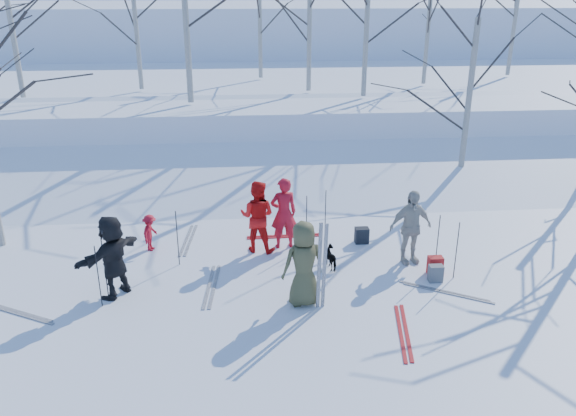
{
  "coord_description": "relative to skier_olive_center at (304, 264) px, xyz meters",
  "views": [
    {
      "loc": [
        -1.02,
        -10.44,
        5.95
      ],
      "look_at": [
        0.0,
        1.5,
        1.3
      ],
      "focal_mm": 35.0,
      "sensor_mm": 36.0,
      "label": 1
    }
  ],
  "objects": [
    {
      "name": "ski_pole_g",
      "position": [
        3.16,
        1.2,
        -0.22
      ],
      "size": [
        0.02,
        0.02,
        1.34
      ],
      "primitive_type": "cylinder",
      "color": "black",
      "rests_on": "ground"
    },
    {
      "name": "ski_pair_f",
      "position": [
        -2.58,
        3.3,
        -0.88
      ],
      "size": [
        0.52,
        1.93,
        0.02
      ],
      "primitive_type": null,
      "rotation": [
        0.0,
        0.0,
        -0.08
      ],
      "color": "silver",
      "rests_on": "ground"
    },
    {
      "name": "birch_plateau_i",
      "position": [
        6.78,
        14.07,
        3.58
      ],
      "size": [
        3.78,
        3.78,
        4.54
      ],
      "primitive_type": null,
      "color": "silver",
      "rests_on": "snow_plateau"
    },
    {
      "name": "skier_cream_east",
      "position": [
        2.65,
        1.64,
        -0.0
      ],
      "size": [
        1.1,
        0.63,
        1.77
      ],
      "primitive_type": "imported",
      "rotation": [
        0.0,
        0.0,
        0.2
      ],
      "color": "beige",
      "rests_on": "ground"
    },
    {
      "name": "ground",
      "position": [
        -0.14,
        0.53,
        -0.89
      ],
      "size": [
        120.0,
        120.0,
        0.0
      ],
      "primitive_type": "plane",
      "color": "white",
      "rests_on": "ground"
    },
    {
      "name": "ski_pole_e",
      "position": [
        -2.68,
        1.95,
        -0.22
      ],
      "size": [
        0.02,
        0.02,
        1.34
      ],
      "primitive_type": "cylinder",
      "color": "black",
      "rests_on": "ground"
    },
    {
      "name": "backpack_red",
      "position": [
        3.08,
        1.0,
        -0.68
      ],
      "size": [
        0.32,
        0.22,
        0.42
      ],
      "primitive_type": "cube",
      "color": "red",
      "rests_on": "ground"
    },
    {
      "name": "skier_red_seated",
      "position": [
        -3.44,
        2.82,
        -0.43
      ],
      "size": [
        0.49,
        0.66,
        0.92
      ],
      "primitive_type": "imported",
      "rotation": [
        0.0,
        0.0,
        1.29
      ],
      "color": "#B11020",
      "rests_on": "ground"
    },
    {
      "name": "ski_pole_b",
      "position": [
        -4.06,
        0.22,
        -0.22
      ],
      "size": [
        0.02,
        0.02,
        1.34
      ],
      "primitive_type": "cylinder",
      "color": "black",
      "rests_on": "ground"
    },
    {
      "name": "birch_plateau_f",
      "position": [
        -9.3,
        12.1,
        4.28
      ],
      "size": [
        4.76,
        4.76,
        5.95
      ],
      "primitive_type": null,
      "color": "silver",
      "rests_on": "snow_plateau"
    },
    {
      "name": "backpack_grey",
      "position": [
        2.98,
        0.67,
        -0.7
      ],
      "size": [
        0.3,
        0.2,
        0.38
      ],
      "primitive_type": "cube",
      "color": "#595C61",
      "rests_on": "ground"
    },
    {
      "name": "snow_ramp",
      "position": [
        -0.14,
        7.53,
        -0.74
      ],
      "size": [
        70.0,
        9.49,
        4.12
      ],
      "primitive_type": "cube",
      "rotation": [
        0.3,
        0.0,
        0.0
      ],
      "color": "white",
      "rests_on": "ground"
    },
    {
      "name": "ski_pair_d",
      "position": [
        -5.71,
        0.11,
        -0.88
      ],
      "size": [
        1.79,
        2.07,
        0.02
      ],
      "primitive_type": null,
      "rotation": [
        0.0,
        0.0,
        1.07
      ],
      "color": "silver",
      "rests_on": "ground"
    },
    {
      "name": "skier_olive_center",
      "position": [
        0.0,
        0.0,
        0.0
      ],
      "size": [
        0.98,
        0.77,
        1.78
      ],
      "primitive_type": "imported",
      "rotation": [
        0.0,
        0.0,
        3.4
      ],
      "color": "#48482B",
      "rests_on": "ground"
    },
    {
      "name": "ski_pair_e",
      "position": [
        -0.14,
        3.33,
        -0.88
      ],
      "size": [
        0.28,
        1.91,
        0.02
      ],
      "primitive_type": null,
      "rotation": [
        0.0,
        0.0,
        1.59
      ],
      "color": "#AD181B",
      "rests_on": "ground"
    },
    {
      "name": "birch_edge_e",
      "position": [
        5.88,
        6.88,
        1.72
      ],
      "size": [
        4.25,
        4.25,
        5.22
      ],
      "primitive_type": null,
      "color": "silver",
      "rests_on": "ground"
    },
    {
      "name": "backpack_dark",
      "position": [
        1.79,
        2.79,
        -0.69
      ],
      "size": [
        0.34,
        0.24,
        0.4
      ],
      "primitive_type": "cube",
      "color": "black",
      "rests_on": "ground"
    },
    {
      "name": "skier_grey_west",
      "position": [
        -3.85,
        0.68,
        -0.0
      ],
      "size": [
        1.36,
        1.65,
        1.77
      ],
      "primitive_type": "imported",
      "rotation": [
        0.0,
        0.0,
        4.11
      ],
      "color": "black",
      "rests_on": "ground"
    },
    {
      "name": "ski_pole_c",
      "position": [
        0.37,
        2.69,
        -0.22
      ],
      "size": [
        0.02,
        0.02,
        1.34
      ],
      "primitive_type": "cylinder",
      "color": "black",
      "rests_on": "ground"
    },
    {
      "name": "birch_plateau_d",
      "position": [
        3.55,
        11.32,
        4.03
      ],
      "size": [
        4.41,
        4.41,
        5.45
      ],
      "primitive_type": null,
      "color": "silver",
      "rests_on": "snow_plateau"
    },
    {
      "name": "skier_redor_behind",
      "position": [
        -0.83,
        2.59,
        0.0
      ],
      "size": [
        1.03,
        0.91,
        1.78
      ],
      "primitive_type": "imported",
      "rotation": [
        0.0,
        0.0,
        2.83
      ],
      "color": "red",
      "rests_on": "ground"
    },
    {
      "name": "upright_ski_left",
      "position": [
        0.28,
        -0.25,
        0.06
      ],
      "size": [
        0.09,
        0.16,
        1.9
      ],
      "primitive_type": "cube",
      "rotation": [
        0.07,
        0.0,
        0.12
      ],
      "color": "silver",
      "rests_on": "ground"
    },
    {
      "name": "snow_plateau",
      "position": [
        -0.14,
        17.53,
        0.11
      ],
      "size": [
        70.0,
        18.0,
        2.2
      ],
      "primitive_type": "cube",
      "color": "white",
      "rests_on": "ground"
    },
    {
      "name": "dog",
      "position": [
        0.84,
        1.5,
        -0.64
      ],
      "size": [
        0.42,
        0.64,
        0.5
      ],
      "primitive_type": "imported",
      "rotation": [
        0.0,
        0.0,
        3.41
      ],
      "color": "black",
      "rests_on": "ground"
    },
    {
      "name": "birch_plateau_e",
      "position": [
        1.61,
        12.7,
        3.94
      ],
      "size": [
        4.28,
        4.28,
        5.25
      ],
      "primitive_type": null,
      "color": "silver",
      "rests_on": "snow_plateau"
    },
    {
      "name": "ski_pair_c",
      "position": [
        -1.89,
        0.84,
        -0.88
      ],
      "size": [
        0.49,
        1.93,
        0.02
      ],
      "primitive_type": null,
      "rotation": [
        0.0,
        0.0,
        -0.08
      ],
      "color": "silver",
      "rests_on": "ground"
    },
    {
      "name": "birch_plateau_a",
      "position": [
        -0.16,
        16.5,
        4.06
      ],
      "size": [
        4.44,
        4.44,
        5.49
      ],
      "primitive_type": null,
      "color": "silver",
      "rests_on": "snow_plateau"
    },
    {
      "name": "ski_pair_a",
      "position": [
        3.05,
        0.16,
        -0.88
      ],
      "size": [
        1.89,
        2.08,
        0.02
      ],
      "primitive_type": null,
      "rotation": [
        0.0,
        0.0,
        1.02
      ],
      "color": "silver",
      "rests_on": "ground"
    },
    {
      "name": "ski_pole_f",
      "position": [
        0.89,
        3.05,
        -0.22
      ],
      "size": [
        0.02,
        0.02,
        1.34
      ],
      "primitive_type": "cylinder",
      "color": "black",
      "rests_on": "ground"
    },
    {
      "name": "ski_pair_b",
      "position": [
        1.75,
        -1.22,
        -0.88
      ],
      "size": [
        0.85,
        1.97,
        0.02
      ],
      "primitive_type": null,
      "rotation": [
        0.0,
        0.0,
        -0.17
      ],
      "color": "#AD181B",
      "rests_on": "ground"
    },
    {
      "name": "birch_plateau_g",
      "position": [
        11.6,
        16.32,
        4.07
      ],
      "size": [
        4.47,
        4.47,
        5.53
      ],
      "primitive_type": null,
      "color": "silver",
      "rests_on": "snow_plateau"
    },
    {
      "name": "ski_pole_a",
      "position": [
        -4.02,
        0.6,
        -0.22
      ],
      "size": [
        0.02,
        0.02,
        1.34
      ],
      "primitive_type": "cylinder",
      "color": "black",
      "rests_on": "ground"
    },
    {
      "name": "ski_pole_d",
      "position": [
        3.44,
        0.77,
        -0.22
      ],
      "size": [
        0.02,
        0.02,
        1.34
      ],
      "primitive_type": "cylinder",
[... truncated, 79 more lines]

